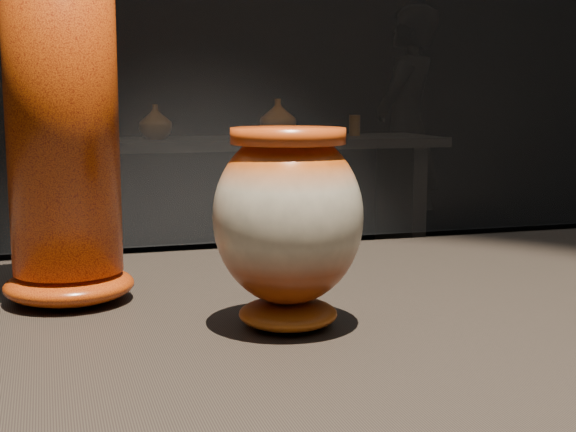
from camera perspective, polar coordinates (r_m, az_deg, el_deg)
The scene contains 7 objects.
main_vase at distance 0.76m, azimuth 0.00°, elevation -0.26°, with size 0.18×0.18×0.19m.
tall_vase at distance 0.88m, azimuth -15.78°, elevation 7.70°, with size 0.16×0.16×0.44m.
back_shelf at distance 4.23m, azimuth -2.53°, elevation 2.02°, with size 2.00×0.60×0.90m.
back_vase_left at distance 4.10m, azimuth -9.41°, elevation 6.62°, with size 0.17×0.17×0.17m, color #9B5016.
back_vase_mid at distance 4.24m, azimuth -0.72°, elevation 6.97°, with size 0.19×0.19×0.20m, color maroon.
back_vase_right at distance 4.41m, azimuth 4.75°, elevation 6.44°, with size 0.06×0.06×0.11m, color #9B5016.
visitor at distance 5.70m, azimuth 8.40°, elevation 5.97°, with size 0.63×0.42×1.73m, color black.
Camera 1 is at (-0.37, -0.73, 1.12)m, focal length 50.00 mm.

